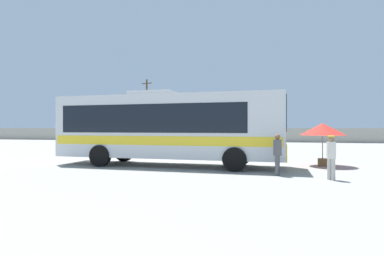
% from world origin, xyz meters
% --- Properties ---
extents(ground_plane, '(300.00, 300.00, 0.00)m').
position_xyz_m(ground_plane, '(0.00, 10.00, 0.00)').
color(ground_plane, gray).
extents(perimeter_wall, '(80.00, 0.30, 1.84)m').
position_xyz_m(perimeter_wall, '(0.00, 26.95, 0.92)').
color(perimeter_wall, '#9E998C').
rests_on(perimeter_wall, ground_plane).
extents(coach_bus_silver_yellow, '(11.19, 2.96, 3.68)m').
position_xyz_m(coach_bus_silver_yellow, '(0.59, -0.92, 1.96)').
color(coach_bus_silver_yellow, silver).
rests_on(coach_bus_silver_yellow, ground_plane).
extents(attendant_by_bus_door, '(0.41, 0.41, 1.62)m').
position_xyz_m(attendant_by_bus_door, '(5.85, -2.99, 0.92)').
color(attendant_by_bus_door, '#4C4C51').
rests_on(attendant_by_bus_door, ground_plane).
extents(passenger_waiting_on_apron, '(0.44, 0.44, 1.59)m').
position_xyz_m(passenger_waiting_on_apron, '(7.69, -3.62, 0.91)').
color(passenger_waiting_on_apron, '#B7B2A8').
rests_on(passenger_waiting_on_apron, ground_plane).
extents(vendor_umbrella_near_gate_red, '(2.14, 2.14, 2.10)m').
position_xyz_m(vendor_umbrella_near_gate_red, '(8.10, 0.72, 1.76)').
color(vendor_umbrella_near_gate_red, gray).
rests_on(vendor_umbrella_near_gate_red, ground_plane).
extents(parked_car_leftmost_grey, '(4.27, 2.08, 1.49)m').
position_xyz_m(parked_car_leftmost_grey, '(-12.19, 23.24, 0.79)').
color(parked_car_leftmost_grey, slate).
rests_on(parked_car_leftmost_grey, ground_plane).
extents(parked_car_second_dark_blue, '(4.34, 2.18, 1.41)m').
position_xyz_m(parked_car_second_dark_blue, '(-6.10, 23.02, 0.76)').
color(parked_car_second_dark_blue, navy).
rests_on(parked_car_second_dark_blue, ground_plane).
extents(utility_pole_near, '(1.76, 0.63, 9.17)m').
position_xyz_m(utility_pole_near, '(-12.23, 28.55, 4.77)').
color(utility_pole_near, '#4C3823').
rests_on(utility_pole_near, ground_plane).
extents(roadside_tree_left, '(3.61, 3.61, 5.76)m').
position_xyz_m(roadside_tree_left, '(-15.62, 33.32, 4.20)').
color(roadside_tree_left, brown).
rests_on(roadside_tree_left, ground_plane).
extents(roadside_tree_midleft, '(4.45, 4.45, 6.93)m').
position_xyz_m(roadside_tree_midleft, '(-6.36, 33.74, 5.02)').
color(roadside_tree_midleft, brown).
rests_on(roadside_tree_midleft, ground_plane).
extents(roadside_tree_midright, '(5.71, 5.71, 6.99)m').
position_xyz_m(roadside_tree_midright, '(-0.90, 31.56, 4.55)').
color(roadside_tree_midright, brown).
rests_on(roadside_tree_midright, ground_plane).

